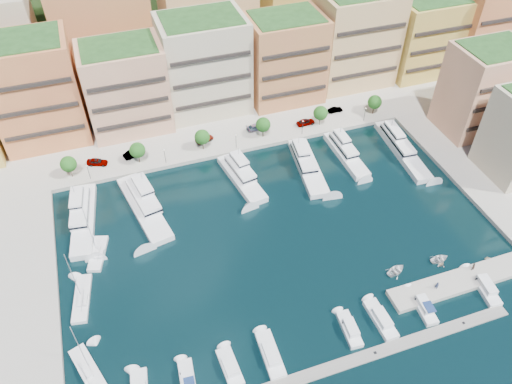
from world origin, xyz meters
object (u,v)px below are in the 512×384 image
tree_4 (321,113)px  cruiser_9 (484,286)px  yacht_5 (345,152)px  car_1 (134,153)px  cruiser_7 (423,306)px  car_3 (256,127)px  cruiser_2 (230,367)px  yacht_6 (400,147)px  sailboat_0 (88,370)px  car_5 (335,110)px  cruiser_3 (271,355)px  lamppost_3 (303,125)px  tender_1 (441,264)px  tree_0 (68,164)px  lamppost_0 (88,170)px  person_1 (473,267)px  tender_3 (488,258)px  car_2 (204,139)px  car_0 (97,162)px  tree_5 (375,102)px  sailboat_1 (82,299)px  cruiser_6 (381,319)px  tree_1 (137,150)px  tree_3 (263,125)px  tender_0 (396,270)px  sailboat_2 (98,254)px  lamppost_2 (236,139)px  yacht_4 (307,164)px  tree_2 (202,137)px  tender_2 (440,259)px  person_0 (437,285)px  yacht_0 (83,216)px  lamppost_1 (165,154)px  cruiser_5 (350,329)px  yacht_1 (143,204)px  car_4 (306,122)px  cruiser_1 (188,381)px

tree_4 → cruiser_9: (8.49, -58.10, -4.20)m
yacht_5 → car_1: bearing=162.6°
cruiser_7 → car_3: 62.72m
cruiser_2 → cruiser_7: size_ratio=0.90×
yacht_6 → sailboat_0: bearing=-156.4°
car_5 → cruiser_3: bearing=145.6°
lamppost_3 → cruiser_7: lamppost_3 is taller
lamppost_3 → tender_1: (9.96, -48.44, -3.41)m
tree_0 → yacht_5: size_ratio=0.31×
lamppost_0 → person_1: lamppost_0 is taller
tender_3 → car_2: size_ratio=0.28×
car_0 → car_1: (8.90, 0.40, 0.01)m
tree_5 → sailboat_1: size_ratio=0.43×
cruiser_6 → tree_1: bearing=120.4°
tree_3 → yacht_5: tree_3 is taller
tender_0 → person_1: 14.79m
sailboat_2 → car_3: (44.12, 29.16, 1.44)m
lamppost_2 → person_1: 61.14m
yacht_4 → yacht_6: bearing=-3.2°
yacht_5 → tree_2: bearing=158.9°
tender_3 → tender_2: 9.82m
tree_1 → cruiser_7: 72.32m
cruiser_3 → sailboat_1: sailboat_1 is taller
person_0 → yacht_0: bearing=12.1°
yacht_4 → cruiser_9: bearing=-67.5°
lamppost_1 → person_0: 67.43m
tree_4 → person_0: 55.79m
tree_4 → cruiser_5: 61.63m
yacht_1 → person_0: yacht_1 is taller
lamppost_0 → lamppost_3: (54.00, 0.00, 0.00)m
yacht_1 → car_4: yacht_1 is taller
yacht_4 → tree_3: bearing=114.0°
tree_5 → car_2: (-46.84, 3.11, -3.07)m
sailboat_1 → car_1: 41.80m
cruiser_1 → person_1: person_1 is taller
lamppost_0 → cruiser_9: 88.40m
yacht_1 → sailboat_0: size_ratio=1.78×
cruiser_9 → car_1: car_1 is taller
tree_5 → lamppost_3: bearing=-174.0°
tree_2 → car_3: 15.96m
cruiser_3 → car_5: (41.81, 62.25, 1.13)m
tender_1 → car_1: bearing=23.4°
car_0 → tender_0: bearing=-113.9°
yacht_1 → person_1: bearing=-33.9°
lamppost_2 → person_0: 58.23m
sailboat_0 → tender_1: (69.06, -0.08, 0.11)m
car_3 → car_4: 13.45m
tender_1 → car_0: 81.54m
sailboat_1 → person_0: sailboat_1 is taller
car_1 → person_1: (57.35, -56.95, 0.05)m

